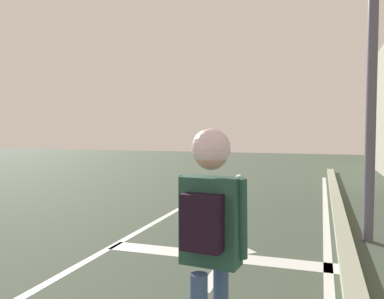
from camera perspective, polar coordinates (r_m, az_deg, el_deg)
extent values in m
cube|color=silver|center=(6.37, -11.53, -13.58)|extent=(0.12, 20.00, 0.01)
cube|color=silver|center=(5.60, 19.07, -16.06)|extent=(0.12, 20.00, 0.01)
cube|color=silver|center=(5.84, 3.61, -15.09)|extent=(3.30, 0.40, 0.01)
cube|color=silver|center=(5.30, 3.86, -17.02)|extent=(0.16, 1.40, 0.01)
cube|color=silver|center=(6.08, 5.91, -14.35)|extent=(0.71, 0.71, 0.01)
cube|color=#99A28A|center=(5.59, 21.74, -15.43)|extent=(0.24, 24.00, 0.14)
cube|color=#22493C|center=(2.66, 2.73, -10.24)|extent=(0.41, 0.22, 0.59)
cylinder|color=#22493C|center=(2.76, -1.03, -9.17)|extent=(0.07, 0.08, 0.53)
cylinder|color=#22493C|center=(2.62, 7.21, -9.89)|extent=(0.07, 0.11, 0.54)
sphere|color=tan|center=(2.60, 2.76, -0.43)|extent=(0.23, 0.23, 0.23)
sphere|color=silver|center=(2.59, 2.76, 0.20)|extent=(0.26, 0.26, 0.26)
cube|color=black|center=(2.53, 1.53, -10.47)|extent=(0.27, 0.17, 0.36)
cylinder|color=#565367|center=(6.96, 24.50, 9.52)|extent=(0.16, 0.16, 5.27)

